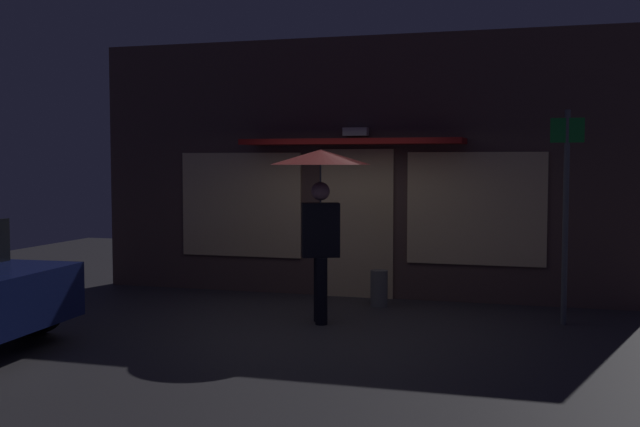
{
  "coord_description": "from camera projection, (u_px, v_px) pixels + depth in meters",
  "views": [
    {
      "loc": [
        2.75,
        -9.0,
        2.01
      ],
      "look_at": [
        0.01,
        0.24,
        1.37
      ],
      "focal_mm": 43.82,
      "sensor_mm": 36.0,
      "label": 1
    }
  ],
  "objects": [
    {
      "name": "ground_plane",
      "position": [
        314.0,
        327.0,
        9.52
      ],
      "size": [
        18.0,
        18.0,
        0.0
      ],
      "primitive_type": "plane",
      "color": "#38353A"
    },
    {
      "name": "building_facade",
      "position": [
        359.0,
        169.0,
        11.63
      ],
      "size": [
        8.24,
        1.0,
        3.85
      ],
      "color": "brown",
      "rests_on": "ground"
    },
    {
      "name": "person_with_umbrella",
      "position": [
        320.0,
        184.0,
        9.64
      ],
      "size": [
        1.25,
        1.25,
        2.16
      ],
      "rotation": [
        0.0,
        0.0,
        0.4
      ],
      "color": "black",
      "rests_on": "ground"
    },
    {
      "name": "street_sign_post",
      "position": [
        566.0,
        204.0,
        9.56
      ],
      "size": [
        0.4,
        0.07,
        2.65
      ],
      "color": "#595B60",
      "rests_on": "ground"
    },
    {
      "name": "sidewalk_bollard",
      "position": [
        379.0,
        288.0,
        10.86
      ],
      "size": [
        0.24,
        0.24,
        0.51
      ],
      "primitive_type": "cylinder",
      "color": "slate",
      "rests_on": "ground"
    }
  ]
}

